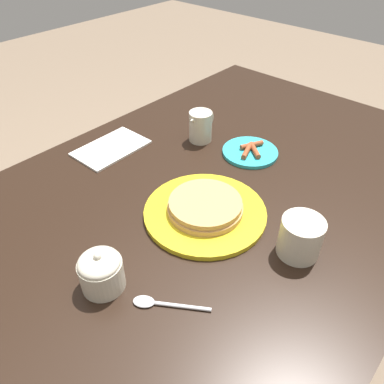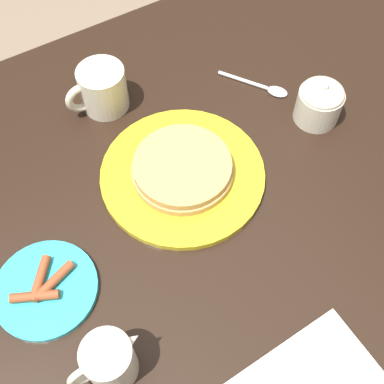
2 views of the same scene
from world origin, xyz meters
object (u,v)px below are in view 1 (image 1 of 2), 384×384
napkin (111,148)px  creamer_pitcher (200,126)px  sugar_bowl (101,271)px  coffee_mug (301,236)px  pancake_plate (205,209)px  side_plate_bacon (250,152)px  spoon (158,303)px

napkin → creamer_pitcher: bearing=-37.1°
sugar_bowl → napkin: bearing=49.8°
creamer_pitcher → sugar_bowl: size_ratio=1.21×
creamer_pitcher → sugar_bowl: creamer_pitcher is taller
coffee_mug → sugar_bowl: (-0.31, 0.22, -0.00)m
pancake_plate → sugar_bowl: bearing=177.1°
pancake_plate → side_plate_bacon: size_ratio=1.80×
pancake_plate → sugar_bowl: size_ratio=3.18×
pancake_plate → creamer_pitcher: 0.32m
creamer_pitcher → spoon: bearing=-146.7°
sugar_bowl → napkin: sugar_bowl is taller
pancake_plate → spoon: pancake_plate is taller
pancake_plate → spoon: bearing=-158.8°
sugar_bowl → coffee_mug: bearing=-35.6°
coffee_mug → napkin: size_ratio=0.57×
side_plate_bacon → spoon: side_plate_bacon is taller
pancake_plate → side_plate_bacon: (0.27, 0.07, -0.01)m
creamer_pitcher → coffee_mug: bearing=-114.4°
spoon → sugar_bowl: bearing=109.7°
pancake_plate → side_plate_bacon: 0.28m
sugar_bowl → spoon: size_ratio=0.69×
creamer_pitcher → napkin: (-0.20, 0.15, -0.04)m
side_plate_bacon → coffee_mug: coffee_mug is taller
napkin → coffee_mug: bearing=-89.0°
side_plate_bacon → coffee_mug: size_ratio=1.33×
sugar_bowl → pancake_plate: bearing=-2.9°
napkin → pancake_plate: bearing=-94.8°
pancake_plate → creamer_pitcher: bearing=42.8°
napkin → side_plate_bacon: bearing=-51.7°
sugar_bowl → spoon: (0.04, -0.10, -0.04)m
side_plate_bacon → spoon: size_ratio=1.22×
creamer_pitcher → napkin: creamer_pitcher is taller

